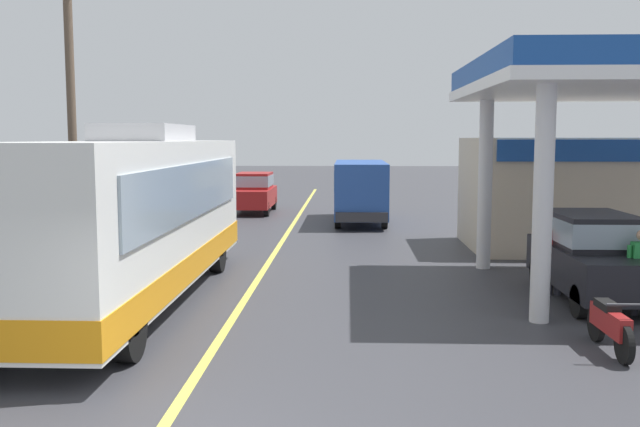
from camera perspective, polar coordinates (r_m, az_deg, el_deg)
ground at (r=26.85m, az=-2.35°, el=-1.10°), size 120.00×120.00×0.00m
lane_divider_stripe at (r=21.92m, az=-3.40°, el=-2.74°), size 0.16×50.00×0.01m
coach_bus_main at (r=14.88m, az=-14.98°, el=-0.48°), size 2.60×11.04×3.69m
gas_station_roadside at (r=21.02m, az=22.52°, el=3.61°), size 9.10×11.95×5.10m
car_at_pump at (r=15.74m, az=21.33°, el=-2.93°), size 1.70×4.20×1.82m
minibus_opposing_lane at (r=28.28m, az=3.31°, el=2.25°), size 2.04×6.13×2.44m
motorcycle_parked_forecourt at (r=12.13m, az=22.55°, el=-8.35°), size 0.55×1.80×0.92m
pedestrian_near_pump at (r=15.92m, az=18.58°, el=-3.04°), size 0.55×0.22×1.66m
car_trailing_behind_bus at (r=32.11m, az=-5.39°, el=1.88°), size 1.70×4.20×1.82m
utility_pole_roadside at (r=20.90m, az=-19.65°, el=9.16°), size 1.80×0.24×8.86m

